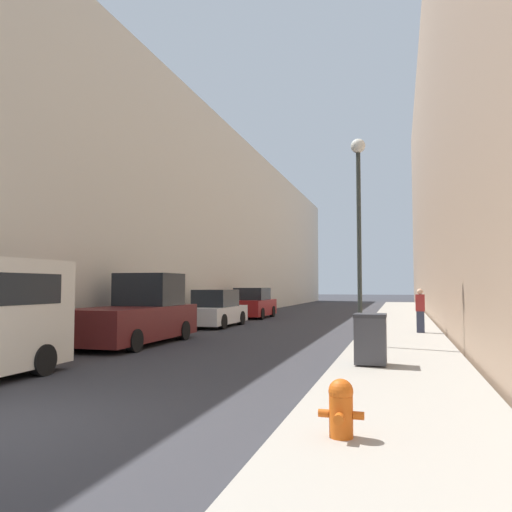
% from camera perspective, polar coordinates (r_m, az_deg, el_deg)
% --- Properties ---
extents(sidewalk_right, '(2.87, 60.00, 0.15)m').
position_cam_1_polar(sidewalk_right, '(23.20, 16.24, -7.62)').
color(sidewalk_right, '#9E998E').
rests_on(sidewalk_right, ground).
extents(building_left_glass, '(12.00, 60.00, 11.43)m').
position_cam_1_polar(building_left_glass, '(35.07, -10.55, 3.00)').
color(building_left_glass, beige).
rests_on(building_left_glass, ground).
extents(fire_hydrant, '(0.51, 0.39, 0.64)m').
position_cam_1_polar(fire_hydrant, '(5.87, 9.68, -16.63)').
color(fire_hydrant, '#D15614').
rests_on(fire_hydrant, sidewalk_right).
extents(trash_bin, '(0.67, 0.70, 1.08)m').
position_cam_1_polar(trash_bin, '(11.03, 12.95, -9.17)').
color(trash_bin, '#3D3D42').
rests_on(trash_bin, sidewalk_right).
extents(lamppost, '(0.41, 0.41, 5.90)m').
position_cam_1_polar(lamppost, '(14.54, 11.67, 4.81)').
color(lamppost, '#2D332D').
rests_on(lamppost, sidewalk_right).
extents(pickup_truck, '(2.07, 5.24, 2.24)m').
position_cam_1_polar(pickup_truck, '(16.33, -13.30, -6.58)').
color(pickup_truck, '#561919').
rests_on(pickup_truck, ground).
extents(parked_sedan_near, '(1.80, 4.24, 1.65)m').
position_cam_1_polar(parked_sedan_near, '(22.63, -4.62, -6.15)').
color(parked_sedan_near, silver).
rests_on(parked_sedan_near, ground).
extents(parked_sedan_far, '(1.97, 4.02, 1.71)m').
position_cam_1_polar(parked_sedan_far, '(28.58, -0.43, -5.52)').
color(parked_sedan_far, maroon).
rests_on(parked_sedan_far, ground).
extents(pedestrian_on_sidewalk, '(0.32, 0.21, 1.57)m').
position_cam_1_polar(pedestrian_on_sidewalk, '(18.94, 18.26, -5.94)').
color(pedestrian_on_sidewalk, '#2D3347').
rests_on(pedestrian_on_sidewalk, sidewalk_right).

